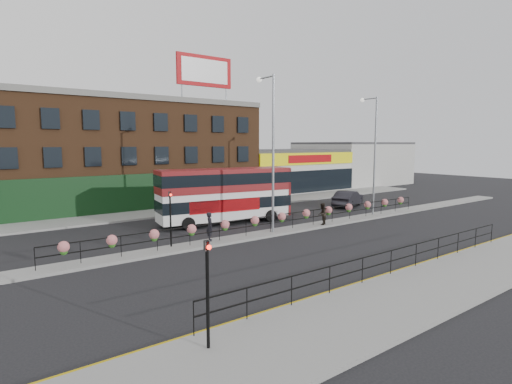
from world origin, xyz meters
TOP-DOWN VIEW (x-y plane):
  - ground at (0.00, 0.00)m, footprint 120.00×120.00m
  - south_pavement at (0.00, -12.00)m, footprint 60.00×4.00m
  - north_pavement at (0.00, 12.00)m, footprint 60.00×4.00m
  - median at (0.00, 0.00)m, footprint 60.00×1.60m
  - yellow_line_inner at (0.00, -9.70)m, footprint 60.00×0.10m
  - yellow_line_outer at (0.00, -9.88)m, footprint 60.00×0.10m
  - brick_building at (-4.00, 19.96)m, footprint 25.00×12.21m
  - supermarket at (16.00, 19.90)m, footprint 15.00×12.25m
  - warehouse_east at (30.75, 20.00)m, footprint 14.50×12.00m
  - billboard at (2.50, 14.99)m, footprint 6.00×0.29m
  - median_railing at (-0.00, 0.00)m, footprint 30.04×0.56m
  - south_railing at (-2.00, -10.10)m, footprint 20.04×0.05m
  - double_decker_bus at (-1.35, 5.05)m, footprint 10.59×3.93m
  - car at (12.49, 4.90)m, footprint 5.09×5.99m
  - pedestrian_a at (-5.49, 0.29)m, footprint 0.96×0.91m
  - pedestrian_b at (3.56, -0.34)m, footprint 1.32×1.30m
  - lamp_column_west at (-0.80, 0.26)m, footprint 0.37×1.83m
  - lamp_column_east at (10.05, 0.37)m, footprint 0.35×1.71m
  - traffic_light_south at (-12.00, -11.01)m, footprint 0.15×0.28m
  - traffic_light_median at (-8.00, 0.39)m, footprint 0.15×0.28m

SIDE VIEW (x-z plane):
  - ground at x=0.00m, z-range 0.00..0.00m
  - yellow_line_inner at x=0.00m, z-range 0.00..0.01m
  - yellow_line_outer at x=0.00m, z-range 0.00..0.01m
  - south_pavement at x=0.00m, z-range 0.00..0.15m
  - north_pavement at x=0.00m, z-range 0.00..0.15m
  - median at x=0.00m, z-range 0.00..0.15m
  - car at x=12.49m, z-range 0.00..1.58m
  - pedestrian_b at x=3.56m, z-range 0.15..1.75m
  - south_railing at x=-2.00m, z-range 0.40..1.52m
  - pedestrian_a at x=-5.49m, z-range 0.15..1.92m
  - median_railing at x=0.00m, z-range 0.43..1.66m
  - traffic_light_south at x=-12.00m, z-range 0.64..4.29m
  - traffic_light_median at x=-8.00m, z-range 0.64..4.29m
  - double_decker_bus at x=-1.35m, z-range 0.48..4.66m
  - supermarket at x=16.00m, z-range 0.00..5.30m
  - warehouse_east at x=30.75m, z-range 0.00..6.30m
  - brick_building at x=-4.00m, z-range -0.02..10.28m
  - lamp_column_east at x=10.05m, z-range 1.05..10.78m
  - lamp_column_west at x=-0.80m, z-range 1.11..11.51m
  - billboard at x=2.50m, z-range 10.98..15.38m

